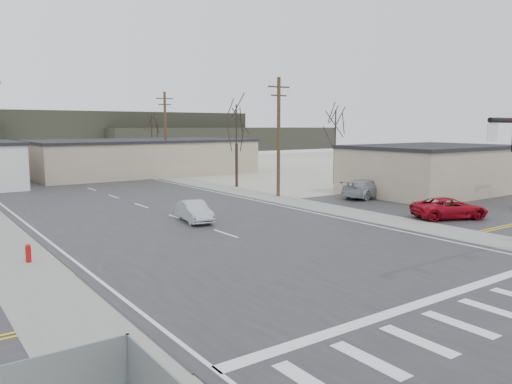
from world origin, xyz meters
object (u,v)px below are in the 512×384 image
car_far_a (51,169)px  fire_hydrant (28,253)px  car_parked_silver (368,189)px  car_parked_dark_a (396,188)px  car_parked_red (450,208)px  sedan_crossing (194,211)px

car_far_a → fire_hydrant: bearing=80.1°
car_far_a → car_parked_silver: 38.10m
fire_hydrant → car_parked_silver: 27.76m
car_far_a → car_parked_dark_a: car_far_a is taller
fire_hydrant → car_parked_red: 24.91m
sedan_crossing → car_far_a: (-0.43, 34.81, 0.19)m
car_far_a → car_parked_red: bearing=113.0°
fire_hydrant → sedan_crossing: size_ratio=0.22×
sedan_crossing → car_parked_silver: size_ratio=0.74×
car_parked_red → fire_hydrant: bearing=104.0°
car_far_a → car_parked_dark_a: 39.98m
car_far_a → car_parked_red: (14.45, -43.46, -0.18)m
car_parked_silver → car_parked_red: bearing=156.7°
car_parked_silver → car_far_a: bearing=20.0°
fire_hydrant → car_parked_dark_a: (30.10, 4.39, 0.26)m
car_parked_dark_a → car_parked_red: bearing=171.4°
car_far_a → car_parked_red: 45.80m
fire_hydrant → sedan_crossing: bearing=21.7°
fire_hydrant → car_parked_dark_a: bearing=8.3°
car_far_a → car_parked_red: car_far_a is taller
car_far_a → car_parked_silver: size_ratio=1.09×
sedan_crossing → car_parked_red: car_parked_red is taller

